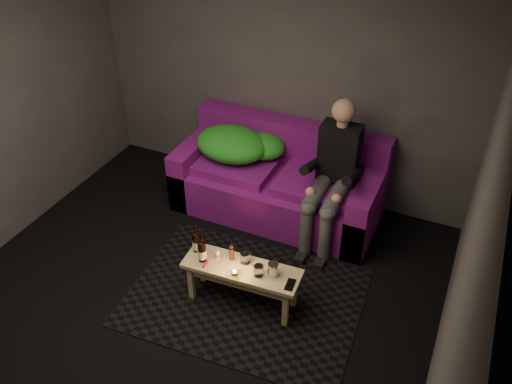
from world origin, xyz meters
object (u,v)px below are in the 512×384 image
person (333,172)px  beer_bottle_a (196,242)px  sofa (279,183)px  beer_bottle_b (202,250)px  coffee_table (242,274)px  steel_cup (273,269)px

person → beer_bottle_a: person is taller
sofa → beer_bottle_a: (-0.21, -1.33, 0.18)m
person → beer_bottle_b: 1.44m
person → beer_bottle_b: bearing=-119.2°
coffee_table → beer_bottle_b: 0.38m
beer_bottle_a → steel_cup: size_ratio=2.17×
coffee_table → beer_bottle_b: bearing=-170.4°
beer_bottle_a → sofa: bearing=81.1°
sofa → person: person is taller
beer_bottle_a → coffee_table: bearing=-3.7°
sofa → beer_bottle_b: (-0.11, -1.41, 0.19)m
person → beer_bottle_a: bearing=-124.5°
beer_bottle_b → steel_cup: beer_bottle_b is taller
sofa → beer_bottle_a: bearing=-98.9°
sofa → steel_cup: 1.43m
person → steel_cup: 1.20m
person → steel_cup: size_ratio=11.34×
coffee_table → beer_bottle_b: (-0.33, -0.06, 0.18)m
coffee_table → beer_bottle_a: size_ratio=3.81×
sofa → person: 0.73m
beer_bottle_b → steel_cup: 0.60m
beer_bottle_b → steel_cup: size_ratio=2.37×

